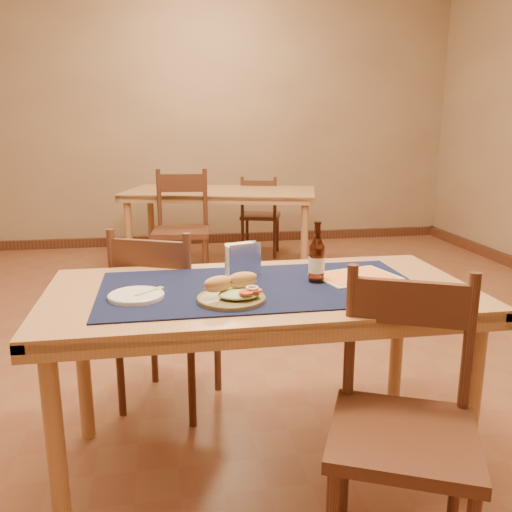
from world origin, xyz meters
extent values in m
cube|color=brown|center=(0.00, 0.00, -0.01)|extent=(6.00, 7.00, 0.02)
cube|color=#9D8A65|center=(0.00, 3.51, 1.40)|extent=(6.00, 0.02, 2.80)
cylinder|color=#9E7B4A|center=(-0.72, -1.12, 0.35)|extent=(0.06, 0.06, 0.71)
cylinder|color=#9E7B4A|center=(0.72, -1.12, 0.35)|extent=(0.06, 0.06, 0.71)
cylinder|color=#9E7B4A|center=(-0.72, -0.48, 0.35)|extent=(0.06, 0.06, 0.71)
cylinder|color=#9E7B4A|center=(0.72, -0.48, 0.35)|extent=(0.06, 0.06, 0.71)
cube|color=#9E7B4A|center=(0.00, -0.80, 0.73)|extent=(1.60, 0.80, 0.04)
cube|color=#10153A|center=(0.00, -0.80, 0.75)|extent=(1.20, 0.60, 0.01)
cube|color=#4D291B|center=(0.00, 3.47, 0.05)|extent=(6.00, 0.06, 0.10)
cylinder|color=#9E7B4A|center=(-0.67, 2.20, 0.35)|extent=(0.07, 0.07, 0.71)
cylinder|color=#9E7B4A|center=(0.86, 1.78, 0.35)|extent=(0.07, 0.07, 0.71)
cylinder|color=#9E7B4A|center=(-0.48, 2.89, 0.35)|extent=(0.07, 0.07, 0.71)
cylinder|color=#9E7B4A|center=(1.05, 2.47, 0.35)|extent=(0.07, 0.07, 0.71)
cube|color=#9E7B4A|center=(0.19, 2.33, 0.73)|extent=(1.92, 1.30, 0.04)
cylinder|color=#4D291B|center=(-0.10, -0.15, 0.22)|extent=(0.04, 0.04, 0.45)
cylinder|color=#4D291B|center=(-0.43, 0.01, 0.22)|extent=(0.04, 0.04, 0.45)
cylinder|color=#4D291B|center=(-0.26, -0.47, 0.22)|extent=(0.04, 0.04, 0.45)
cylinder|color=#4D291B|center=(-0.58, -0.32, 0.22)|extent=(0.04, 0.04, 0.45)
cube|color=#4D291B|center=(-0.34, -0.23, 0.45)|extent=(0.56, 0.56, 0.04)
cube|color=#4D291B|center=(-0.42, -0.40, 0.80)|extent=(0.34, 0.18, 0.14)
cylinder|color=#4D291B|center=(-0.26, -0.48, 0.68)|extent=(0.04, 0.04, 0.46)
cylinder|color=#4D291B|center=(-0.59, -0.33, 0.68)|extent=(0.04, 0.04, 0.46)
cylinder|color=#4D291B|center=(0.23, -1.16, 0.23)|extent=(0.04, 0.04, 0.46)
cylinder|color=#4D291B|center=(0.56, -1.31, 0.23)|extent=(0.04, 0.04, 0.46)
cube|color=#4D291B|center=(0.32, -1.40, 0.46)|extent=(0.56, 0.56, 0.04)
cube|color=#4D291B|center=(0.40, -1.23, 0.81)|extent=(0.34, 0.18, 0.14)
cylinder|color=#4D291B|center=(0.23, -1.15, 0.69)|extent=(0.04, 0.04, 0.47)
cylinder|color=#4D291B|center=(0.57, -1.30, 0.69)|extent=(0.04, 0.04, 0.47)
cylinder|color=#4D291B|center=(-0.42, 1.52, 0.24)|extent=(0.04, 0.04, 0.49)
cylinder|color=#4D291B|center=(-0.04, 1.48, 0.24)|extent=(0.04, 0.04, 0.49)
cylinder|color=#4D291B|center=(-0.38, 1.91, 0.24)|extent=(0.04, 0.04, 0.49)
cylinder|color=#4D291B|center=(0.01, 1.87, 0.24)|extent=(0.04, 0.04, 0.49)
cube|color=#4D291B|center=(-0.21, 1.70, 0.49)|extent=(0.50, 0.50, 0.04)
cube|color=#4D291B|center=(-0.19, 1.90, 0.87)|extent=(0.39, 0.08, 0.15)
cylinder|color=#4D291B|center=(-0.38, 1.92, 0.74)|extent=(0.04, 0.04, 0.50)
cylinder|color=#4D291B|center=(0.01, 1.88, 0.74)|extent=(0.04, 0.04, 0.50)
cylinder|color=#4D291B|center=(0.86, 2.90, 0.21)|extent=(0.03, 0.03, 0.42)
cylinder|color=#4D291B|center=(0.55, 3.00, 0.21)|extent=(0.03, 0.03, 0.42)
cylinder|color=#4D291B|center=(0.77, 2.59, 0.21)|extent=(0.03, 0.03, 0.42)
cylinder|color=#4D291B|center=(0.45, 2.68, 0.21)|extent=(0.03, 0.03, 0.42)
cube|color=#4D291B|center=(0.66, 2.79, 0.42)|extent=(0.48, 0.48, 0.04)
cube|color=#4D291B|center=(0.60, 2.63, 0.74)|extent=(0.33, 0.12, 0.13)
cylinder|color=#4D291B|center=(0.76, 2.58, 0.63)|extent=(0.03, 0.03, 0.42)
cylinder|color=#4D291B|center=(0.45, 2.67, 0.63)|extent=(0.03, 0.03, 0.42)
cylinder|color=olive|center=(-0.13, -0.95, 0.76)|extent=(0.24, 0.24, 0.01)
torus|color=olive|center=(-0.13, -0.95, 0.77)|extent=(0.24, 0.24, 0.01)
ellipsoid|color=#AAC889|center=(-0.11, -0.97, 0.78)|extent=(0.15, 0.12, 0.03)
ellipsoid|color=tan|center=(-0.18, -0.95, 0.82)|extent=(0.11, 0.08, 0.06)
ellipsoid|color=tan|center=(-0.09, -0.92, 0.82)|extent=(0.11, 0.07, 0.06)
cylinder|color=#BB3919|center=(-0.09, -1.00, 0.80)|extent=(0.05, 0.05, 0.01)
cylinder|color=#BB3919|center=(-0.05, -0.98, 0.80)|extent=(0.04, 0.04, 0.01)
torus|color=silver|center=(-0.06, -0.98, 0.81)|extent=(0.05, 0.05, 0.01)
cylinder|color=silver|center=(-0.46, -0.86, 0.76)|extent=(0.20, 0.20, 0.01)
torus|color=silver|center=(-0.46, -0.86, 0.77)|extent=(0.20, 0.20, 0.01)
cube|color=#78C66D|center=(-0.42, -0.85, 0.77)|extent=(0.08, 0.07, 0.00)
cube|color=#78C66D|center=(-0.38, -0.81, 0.77)|extent=(0.04, 0.04, 0.00)
cylinder|color=#451A0C|center=(0.23, -0.78, 0.83)|extent=(0.06, 0.06, 0.14)
cone|color=#451A0C|center=(0.23, -0.78, 0.91)|extent=(0.06, 0.06, 0.04)
cylinder|color=#451A0C|center=(0.23, -0.78, 0.96)|extent=(0.02, 0.02, 0.06)
cylinder|color=#451A0C|center=(0.23, -0.78, 0.99)|extent=(0.03, 0.03, 0.01)
cylinder|color=#FFFACB|center=(0.23, -0.78, 0.83)|extent=(0.06, 0.06, 0.06)
cube|color=white|center=(-0.04, -0.63, 0.76)|extent=(0.16, 0.10, 0.00)
cube|color=white|center=(-0.03, -0.65, 0.82)|extent=(0.13, 0.05, 0.13)
cube|color=white|center=(-0.05, -0.60, 0.82)|extent=(0.13, 0.05, 0.13)
cube|color=white|center=(-0.04, -0.63, 0.82)|extent=(0.14, 0.07, 0.12)
cube|color=#4591DF|center=(-0.04, -0.65, 0.83)|extent=(0.09, 0.03, 0.04)
cube|color=beige|center=(0.40, -0.74, 0.76)|extent=(0.36, 0.30, 0.00)
cube|color=orange|center=(0.40, -0.74, 0.76)|extent=(0.31, 0.25, 0.00)
camera|label=1|loc=(-0.35, -2.73, 1.35)|focal=38.00mm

